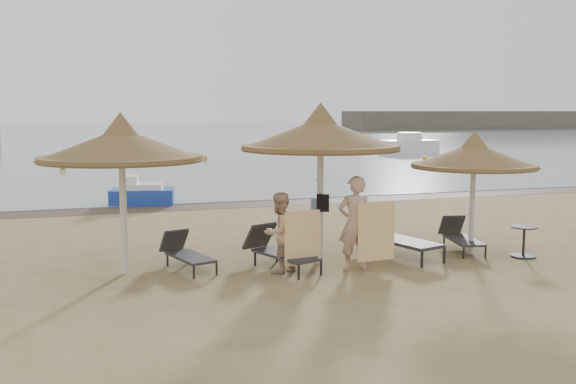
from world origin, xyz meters
name	(u,v)px	position (x,y,z in m)	size (l,w,h in m)	color
ground	(324,273)	(0.00, 0.00, 0.00)	(160.00, 160.00, 0.00)	#948051
sea	(116,133)	(0.00, 80.00, 0.01)	(200.00, 140.00, 0.03)	slate
wet_sand_strip	(223,205)	(0.00, 9.40, 0.00)	(200.00, 1.60, 0.01)	#4D382A
palapa_left	(121,146)	(-3.67, 1.18, 2.47)	(3.13, 3.13, 3.10)	silver
palapa_center	(321,135)	(0.32, 1.12, 2.62)	(3.32, 3.32, 3.30)	silver
palapa_right	(474,156)	(3.68, 0.64, 2.15)	(2.72, 2.72, 2.70)	silver
lounger_far_left	(185,252)	(-2.49, 1.26, 0.32)	(0.96, 1.68, 0.71)	black
lounger_near_left	(278,249)	(-0.72, 0.74, 0.37)	(1.23, 1.94, 0.83)	black
lounger_near_right	(394,236)	(2.00, 1.03, 0.43)	(1.28, 2.25, 0.96)	black
lounger_far_right	(460,236)	(3.67, 1.06, 0.32)	(0.85, 1.68, 0.72)	black
side_table	(524,243)	(4.58, 0.02, 0.31)	(0.55, 0.55, 0.67)	black
person_left	(279,226)	(-0.80, 0.37, 0.91)	(0.84, 0.54, 1.82)	tan
person_right	(355,216)	(0.66, 0.08, 1.09)	(1.00, 0.65, 2.17)	tan
towel_left	(302,238)	(-0.45, 0.02, 0.72)	(0.74, 0.12, 1.05)	orange
towel_right	(377,232)	(1.01, -0.17, 0.79)	(0.82, 0.09, 1.15)	orange
bag_patterned	(317,206)	(0.32, 1.30, 1.13)	(0.28, 0.11, 0.34)	silver
bag_dark	(323,203)	(0.32, 0.96, 1.23)	(0.27, 0.16, 0.36)	black
pedal_boat	(142,193)	(-2.55, 10.51, 0.36)	(2.27, 1.60, 0.97)	#1B3CA5
buoy_left	(63,166)	(-5.44, 24.79, 0.20)	(0.40, 0.40, 0.40)	gold
buoy_mid	(205,158)	(2.95, 28.81, 0.16)	(0.31, 0.31, 0.31)	gold
buoy_right	(425,159)	(15.72, 23.72, 0.17)	(0.34, 0.34, 0.34)	gold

